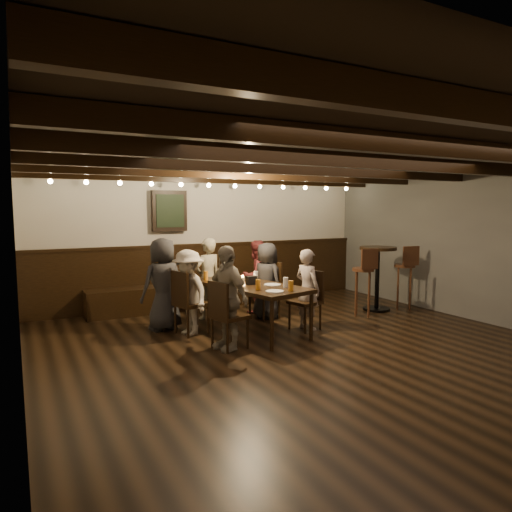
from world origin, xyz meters
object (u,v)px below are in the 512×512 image
dining_table (249,288)px  high_top_table (377,269)px  person_left_far (227,298)px  person_right_near (267,281)px  bar_stool_left (363,291)px  chair_right_far (306,312)px  person_bench_centre (208,279)px  person_left_near (188,292)px  person_right_far (307,289)px  bar_stool_right (404,286)px  chair_left_near (191,315)px  person_bench_left (163,284)px  chair_right_near (265,301)px  person_bench_right (256,276)px  chair_left_far (229,328)px

dining_table → high_top_table: high_top_table is taller
person_left_far → person_right_near: bearing=121.0°
person_left_far → bar_stool_left: (2.76, 0.59, -0.24)m
high_top_table → chair_right_far: bearing=-165.5°
person_bench_centre → person_left_near: (-0.60, -0.75, -0.05)m
person_right_far → bar_stool_right: bearing=-94.9°
chair_left_near → chair_right_far: 1.70m
high_top_table → chair_left_near: bearing=178.5°
chair_right_far → bar_stool_right: size_ratio=0.76×
person_bench_left → person_left_far: bearing=96.3°
dining_table → chair_right_far: 0.93m
chair_right_near → person_right_near: size_ratio=0.74×
person_bench_left → person_bench_right: person_bench_left is taller
dining_table → person_left_far: 0.87m
chair_left_near → high_top_table: bearing=75.9°
chair_right_near → chair_right_far: (0.20, -0.88, -0.02)m
chair_left_far → chair_right_near: 1.70m
person_right_far → bar_stool_left: size_ratio=1.05×
chair_right_far → person_right_far: person_right_far is taller
chair_right_far → bar_stool_right: bar_stool_right is taller
person_left_near → bar_stool_right: bearing=73.9°
chair_right_far → person_right_near: person_right_near is taller
person_left_near → person_right_far: size_ratio=1.01×
person_bench_centre → person_bench_left: bearing=9.5°
chair_right_far → person_bench_left: person_bench_left is taller
dining_table → person_bench_right: size_ratio=1.61×
chair_right_near → high_top_table: high_top_table is taller
bar_stool_right → chair_right_near: bearing=178.3°
person_bench_centre → bar_stool_right: 3.51m
chair_left_near → bar_stool_right: (3.93, -0.25, 0.14)m
chair_left_near → high_top_table: (3.43, -0.09, 0.46)m
chair_left_near → bar_stool_left: size_ratio=0.80×
person_bench_centre → person_left_near: size_ratio=1.08×
dining_table → person_left_near: 0.88m
high_top_table → person_bench_right: bearing=155.6°
person_bench_centre → person_left_near: 0.96m
person_bench_centre → person_left_far: size_ratio=0.99×
dining_table → person_bench_centre: bearing=90.0°
chair_left_far → bar_stool_right: 3.79m
person_left_far → bar_stool_right: bearing=87.0°
chair_right_far → person_left_far: 1.52m
dining_table → person_right_far: (0.83, -0.28, -0.05)m
person_bench_right → person_left_near: (-1.51, -0.80, -0.02)m
high_top_table → person_right_near: bearing=168.3°
dining_table → chair_right_near: chair_right_near is taller
person_right_far → bar_stool_right: 2.33m
dining_table → person_left_near: size_ratio=1.66×
person_bench_left → person_right_near: (1.71, -0.08, -0.06)m
person_bench_centre → bar_stool_left: 2.59m
person_bench_left → person_bench_centre: (0.85, 0.34, -0.02)m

